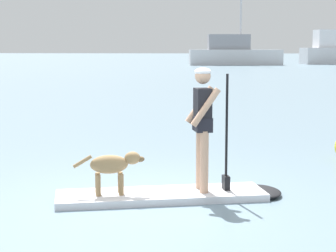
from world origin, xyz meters
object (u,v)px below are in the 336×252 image
at_px(dog, 113,166).
at_px(moored_boat_center, 234,53).
at_px(moored_boat_far_starboard, 333,51).
at_px(paddleboard, 177,195).
at_px(person_paddler, 204,120).

xyz_separation_m(dog, moored_boat_center, (2.64, 62.37, 0.92)).
bearing_deg(dog, moored_boat_far_starboard, 77.34).
bearing_deg(moored_boat_far_starboard, paddleboard, -102.00).
xyz_separation_m(dog, moored_boat_far_starboard, (15.34, 68.30, 1.16)).
distance_m(moored_boat_center, moored_boat_far_starboard, 14.01).
bearing_deg(moored_boat_center, person_paddler, -91.30).
bearing_deg(moored_boat_far_starboard, moored_boat_center, -154.99).
bearing_deg(moored_boat_far_starboard, dog, -102.66).
bearing_deg(dog, paddleboard, 14.83).
distance_m(paddleboard, dog, 1.00).
relative_size(person_paddler, moored_boat_far_starboard, 0.16).
relative_size(paddleboard, moored_boat_center, 0.26).
relative_size(moored_boat_center, moored_boat_far_starboard, 1.13).
bearing_deg(person_paddler, moored_boat_center, 88.70).
bearing_deg(paddleboard, moored_boat_far_starboard, 78.00).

